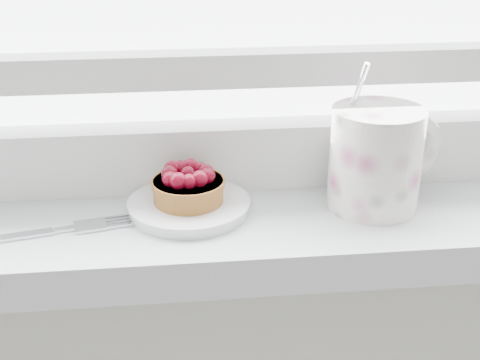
{
  "coord_description": "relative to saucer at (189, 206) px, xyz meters",
  "views": [
    {
      "loc": [
        -0.08,
        1.29,
        1.24
      ],
      "look_at": [
        -0.01,
        1.88,
        0.98
      ],
      "focal_mm": 50.0,
      "sensor_mm": 36.0,
      "label": 1
    }
  ],
  "objects": [
    {
      "name": "saucer",
      "position": [
        0.0,
        0.0,
        0.0
      ],
      "size": [
        0.12,
        0.12,
        0.01
      ],
      "primitive_type": "cylinder",
      "color": "white",
      "rests_on": "windowsill"
    },
    {
      "name": "raspberry_tart",
      "position": [
        -0.0,
        -0.0,
        0.02
      ],
      "size": [
        0.07,
        0.07,
        0.04
      ],
      "color": "brown",
      "rests_on": "saucer"
    },
    {
      "name": "floral_mug",
      "position": [
        0.19,
        -0.01,
        0.05
      ],
      "size": [
        0.14,
        0.12,
        0.15
      ],
      "color": "white",
      "rests_on": "windowsill"
    },
    {
      "name": "fork",
      "position": [
        -0.15,
        -0.03,
        -0.0
      ],
      "size": [
        0.2,
        0.06,
        0.0
      ],
      "color": "silver",
      "rests_on": "windowsill"
    }
  ]
}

